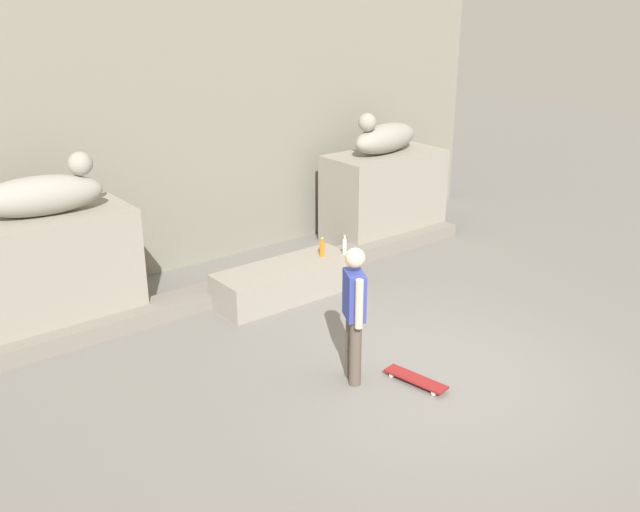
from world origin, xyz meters
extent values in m
plane|color=slate|center=(0.00, 0.00, 0.00)|extent=(40.00, 40.00, 0.00)
cube|color=gray|center=(0.00, 5.36, 3.35)|extent=(11.93, 0.60, 6.69)
cube|color=gray|center=(-3.05, 4.12, 0.81)|extent=(2.21, 1.11, 1.61)
cube|color=gray|center=(3.05, 4.12, 0.81)|extent=(2.21, 1.11, 1.61)
ellipsoid|color=gray|center=(-3.05, 4.12, 1.87)|extent=(1.66, 0.79, 0.52)
sphere|color=gray|center=(-2.51, 4.04, 2.23)|extent=(0.32, 0.32, 0.32)
ellipsoid|color=gray|center=(3.05, 4.12, 1.87)|extent=(1.67, 0.83, 0.52)
sphere|color=gray|center=(2.51, 4.02, 2.23)|extent=(0.32, 0.32, 0.32)
cube|color=gray|center=(0.00, 2.99, 0.26)|extent=(2.21, 0.79, 0.51)
cylinder|color=brown|center=(-0.76, 0.60, 0.41)|extent=(0.14, 0.14, 0.82)
cylinder|color=brown|center=(-0.85, 0.42, 0.41)|extent=(0.14, 0.14, 0.82)
cube|color=#333F99|center=(-0.80, 0.51, 1.10)|extent=(0.34, 0.41, 0.56)
sphere|color=beige|center=(-0.80, 0.51, 1.55)|extent=(0.23, 0.23, 0.23)
cylinder|color=beige|center=(-0.70, 0.71, 1.09)|extent=(0.09, 0.09, 0.58)
cylinder|color=beige|center=(-0.90, 0.31, 1.09)|extent=(0.09, 0.09, 0.58)
cube|color=maroon|center=(-0.28, -0.02, 0.07)|extent=(0.33, 0.82, 0.02)
cylinder|color=white|center=(-0.16, -0.30, 0.03)|extent=(0.04, 0.06, 0.06)
cylinder|color=white|center=(-0.30, -0.32, 0.03)|extent=(0.04, 0.06, 0.06)
cylinder|color=white|center=(-0.26, 0.29, 0.03)|extent=(0.04, 0.06, 0.06)
cylinder|color=white|center=(-0.40, 0.27, 0.03)|extent=(0.04, 0.06, 0.06)
cylinder|color=orange|center=(0.67, 2.95, 0.63)|extent=(0.08, 0.08, 0.23)
cylinder|color=orange|center=(0.67, 2.95, 0.77)|extent=(0.04, 0.04, 0.06)
cylinder|color=yellow|center=(0.67, 2.95, 0.81)|extent=(0.04, 0.04, 0.01)
cylinder|color=silver|center=(0.99, 2.80, 0.64)|extent=(0.06, 0.06, 0.24)
cylinder|color=silver|center=(0.99, 2.80, 0.79)|extent=(0.03, 0.03, 0.06)
cylinder|color=yellow|center=(0.99, 2.80, 0.82)|extent=(0.03, 0.03, 0.01)
cube|color=gray|center=(0.00, 3.54, 0.11)|extent=(8.32, 0.50, 0.23)
camera|label=1|loc=(-5.66, -4.99, 4.34)|focal=39.55mm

